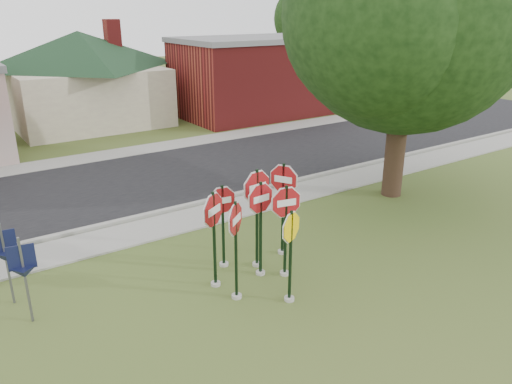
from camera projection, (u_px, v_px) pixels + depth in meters
ground at (286, 302)px, 11.53m from camera, size 120.00×120.00×0.00m
sidewalk_near at (180, 222)px, 15.78m from camera, size 60.00×1.60×0.06m
road at (129, 183)px, 19.28m from camera, size 60.00×7.00×0.04m
sidewalk_far at (94, 157)px, 22.61m from camera, size 60.00×1.60×0.06m
curb at (167, 211)px, 16.55m from camera, size 60.00×0.20×0.14m
stop_sign_center at (261, 216)px, 12.19m from camera, size 1.05×0.24×2.60m
stop_sign_yellow at (291, 246)px, 11.11m from camera, size 0.90×0.38×2.34m
stop_sign_left at (236, 237)px, 11.16m from camera, size 0.83×0.65×2.53m
stop_sign_right at (286, 218)px, 12.18m from camera, size 1.06×0.24×2.52m
stop_sign_back_right at (257, 203)px, 12.56m from camera, size 1.17×0.24×2.79m
stop_sign_back_left at (223, 216)px, 12.68m from camera, size 0.99×0.24×2.34m
stop_sign_far_right at (283, 196)px, 13.24m from camera, size 0.54×0.96×2.71m
stop_sign_far_left at (214, 226)px, 11.68m from camera, size 1.00×0.58×2.56m
building_house at (80, 59)px, 28.39m from camera, size 11.60×11.60×6.20m
building_brick at (259, 76)px, 31.37m from camera, size 10.20×6.20×4.75m
oak_tree at (410, 6)px, 15.96m from camera, size 11.84×11.24×10.57m
bg_tree_right at (307, 19)px, 41.37m from camera, size 5.60×5.60×8.40m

